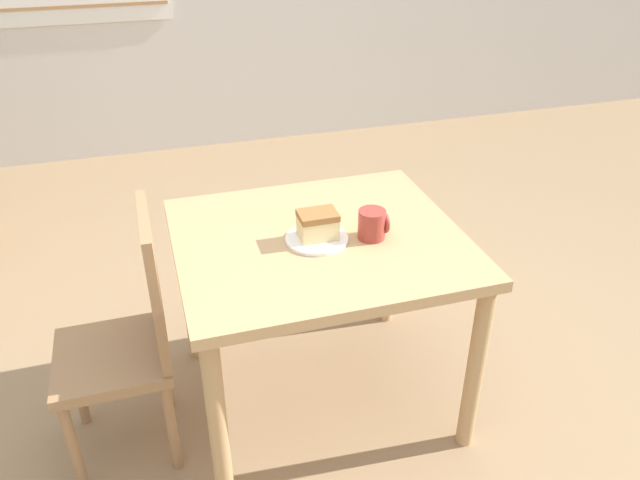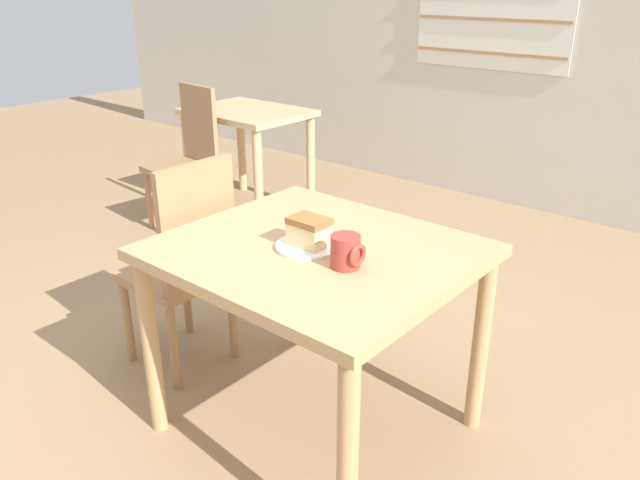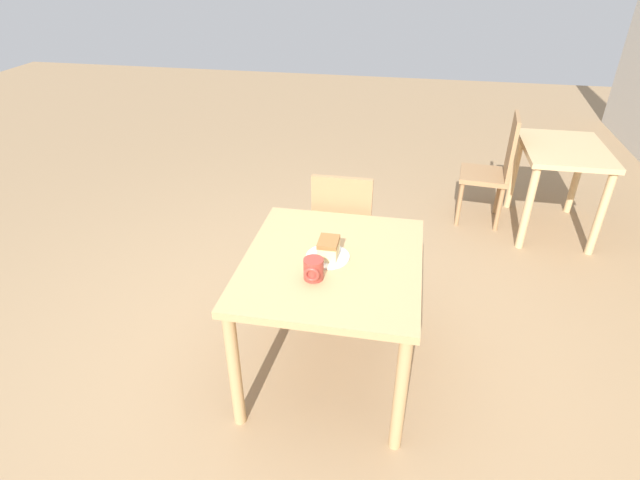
% 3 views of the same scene
% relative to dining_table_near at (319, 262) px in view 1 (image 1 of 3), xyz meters
% --- Properties ---
extents(ground_plane, '(14.00, 14.00, 0.00)m').
position_rel_dining_table_near_xyz_m(ground_plane, '(-0.06, -0.20, -0.63)').
color(ground_plane, '#997A56').
extents(dining_table_near, '(0.98, 0.87, 0.73)m').
position_rel_dining_table_near_xyz_m(dining_table_near, '(0.00, 0.00, 0.00)').
color(dining_table_near, tan).
rests_on(dining_table_near, ground_plane).
extents(chair_near_window, '(0.37, 0.37, 0.92)m').
position_rel_dining_table_near_xyz_m(chair_near_window, '(-0.67, -0.04, -0.14)').
color(chair_near_window, '#9E754C').
rests_on(chair_near_window, ground_plane).
extents(plate, '(0.21, 0.21, 0.01)m').
position_rel_dining_table_near_xyz_m(plate, '(-0.02, -0.02, 0.11)').
color(plate, white).
rests_on(plate, dining_table_near).
extents(cake_slice, '(0.13, 0.10, 0.09)m').
position_rel_dining_table_near_xyz_m(cake_slice, '(-0.01, -0.02, 0.16)').
color(cake_slice, '#E5CC89').
rests_on(cake_slice, plate).
extents(coffee_mug, '(0.10, 0.09, 0.10)m').
position_rel_dining_table_near_xyz_m(coffee_mug, '(0.17, -0.06, 0.15)').
color(coffee_mug, '#9E382D').
rests_on(coffee_mug, dining_table_near).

